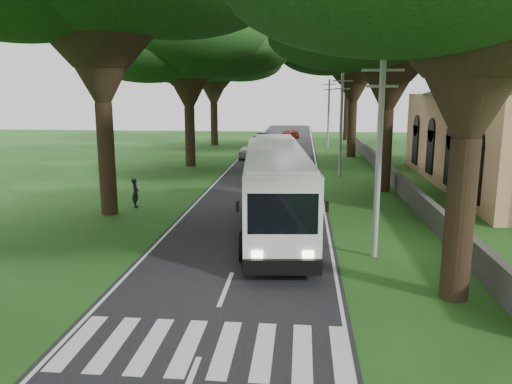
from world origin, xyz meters
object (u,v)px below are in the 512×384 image
at_px(distant_car_c, 291,133).
at_px(pole_near, 379,155).
at_px(pole_far, 329,112).
at_px(distant_car_b, 262,137).
at_px(distant_car_a, 247,152).
at_px(pedestrian, 135,193).
at_px(pole_mid, 341,123).
at_px(coach_bus, 276,188).

bearing_deg(distant_car_c, pole_near, 77.22).
height_order(pole_far, distant_car_b, pole_far).
relative_size(pole_far, distant_car_a, 2.11).
relative_size(pole_far, distant_car_b, 2.19).
bearing_deg(distant_car_b, distant_car_a, -70.49).
xyz_separation_m(pole_far, distant_car_c, (-4.70, 12.91, -3.55)).
xyz_separation_m(distant_car_c, pedestrian, (-7.85, -45.30, 0.22)).
bearing_deg(distant_car_a, pole_near, 105.96).
bearing_deg(pole_mid, distant_car_c, 98.13).
height_order(pole_mid, distant_car_b, pole_mid).
bearing_deg(distant_car_b, pole_far, -15.45).
bearing_deg(pole_near, distant_car_c, 95.08).
xyz_separation_m(coach_bus, distant_car_a, (-4.28, 26.03, -1.44)).
distance_m(pole_near, distant_car_b, 46.84).
relative_size(pole_far, coach_bus, 0.59).
height_order(pole_far, distant_car_a, pole_far).
xyz_separation_m(coach_bus, distant_car_b, (-4.15, 42.51, -1.48)).
bearing_deg(distant_car_a, coach_bus, 99.21).
relative_size(pole_mid, pole_far, 1.00).
height_order(distant_car_b, pedestrian, pedestrian).
bearing_deg(distant_car_a, pole_far, -129.04).
xyz_separation_m(distant_car_b, pedestrian, (-4.19, -38.34, 0.21)).
distance_m(pole_mid, coach_bus, 17.21).
bearing_deg(pedestrian, distant_car_a, -22.08).
bearing_deg(pole_near, pedestrian, 148.76).
xyz_separation_m(coach_bus, distant_car_c, (-0.48, 49.47, -1.49)).
bearing_deg(pole_mid, distant_car_a, 131.90).
bearing_deg(distant_car_c, distant_car_b, 44.36).
xyz_separation_m(pole_far, coach_bus, (-4.22, -36.56, -2.06)).
distance_m(pole_near, distant_car_a, 30.87).
distance_m(pole_near, coach_bus, 5.83).
height_order(distant_car_a, distant_car_c, distant_car_a).
xyz_separation_m(distant_car_b, distant_car_c, (3.67, 6.96, -0.01)).
bearing_deg(pole_far, distant_car_a, -128.92).
xyz_separation_m(pole_mid, coach_bus, (-4.22, -16.56, -2.06)).
relative_size(pole_mid, coach_bus, 0.59).
relative_size(distant_car_b, distant_car_c, 0.89).
xyz_separation_m(pole_near, distant_car_c, (-4.70, 52.91, -3.55)).
distance_m(pole_near, pole_far, 40.00).
bearing_deg(coach_bus, distant_car_a, 94.18).
distance_m(pole_mid, pole_far, 20.00).
xyz_separation_m(distant_car_a, distant_car_b, (0.13, 16.48, -0.04)).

